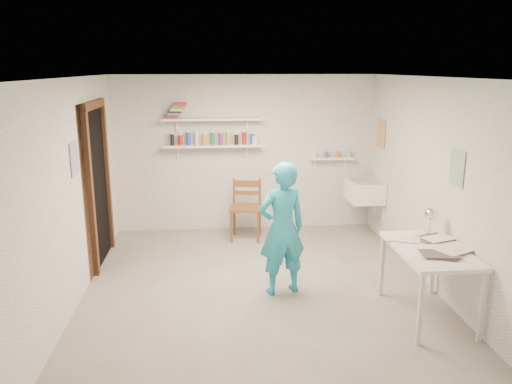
{
  "coord_description": "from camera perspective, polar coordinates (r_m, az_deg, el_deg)",
  "views": [
    {
      "loc": [
        -0.53,
        -5.37,
        2.5
      ],
      "look_at": [
        0.0,
        0.4,
        1.05
      ],
      "focal_mm": 35.0,
      "sensor_mm": 36.0,
      "label": 1
    }
  ],
  "objects": [
    {
      "name": "floor",
      "position": [
        5.95,
        0.36,
        -10.9
      ],
      "size": [
        4.0,
        4.5,
        0.02
      ],
      "primitive_type": "cube",
      "color": "slate",
      "rests_on": "ground"
    },
    {
      "name": "ceiling",
      "position": [
        5.4,
        0.4,
        13.09
      ],
      "size": [
        4.0,
        4.5,
        0.02
      ],
      "primitive_type": "cube",
      "color": "silver",
      "rests_on": "wall_back"
    },
    {
      "name": "wall_back",
      "position": [
        7.76,
        -1.25,
        4.41
      ],
      "size": [
        4.0,
        0.02,
        2.4
      ],
      "primitive_type": "cube",
      "color": "silver",
      "rests_on": "ground"
    },
    {
      "name": "wall_front",
      "position": [
        3.41,
        4.11,
        -8.41
      ],
      "size": [
        4.0,
        0.02,
        2.4
      ],
      "primitive_type": "cube",
      "color": "silver",
      "rests_on": "ground"
    },
    {
      "name": "wall_left",
      "position": [
        5.72,
        -20.09,
        0.04
      ],
      "size": [
        0.02,
        4.5,
        2.4
      ],
      "primitive_type": "cube",
      "color": "silver",
      "rests_on": "ground"
    },
    {
      "name": "wall_right",
      "position": [
        6.08,
        19.59,
        0.88
      ],
      "size": [
        0.02,
        4.5,
        2.4
      ],
      "primitive_type": "cube",
      "color": "silver",
      "rests_on": "ground"
    },
    {
      "name": "doorway_recess",
      "position": [
        6.75,
        -17.59,
        0.55
      ],
      "size": [
        0.02,
        0.9,
        2.0
      ],
      "primitive_type": "cube",
      "color": "black",
      "rests_on": "wall_left"
    },
    {
      "name": "corridor_box",
      "position": [
        6.93,
        -23.36,
        0.81
      ],
      "size": [
        1.4,
        1.5,
        2.1
      ],
      "primitive_type": "cube",
      "color": "brown",
      "rests_on": "ground"
    },
    {
      "name": "door_lintel",
      "position": [
        6.59,
        -18.1,
        9.46
      ],
      "size": [
        0.06,
        1.05,
        0.1
      ],
      "primitive_type": "cube",
      "color": "brown",
      "rests_on": "wall_left"
    },
    {
      "name": "door_jamb_near",
      "position": [
        6.27,
        -18.35,
        -0.51
      ],
      "size": [
        0.06,
        0.1,
        2.0
      ],
      "primitive_type": "cube",
      "color": "brown",
      "rests_on": "ground"
    },
    {
      "name": "door_jamb_far",
      "position": [
        7.23,
        -16.62,
        1.48
      ],
      "size": [
        0.06,
        0.1,
        2.0
      ],
      "primitive_type": "cube",
      "color": "brown",
      "rests_on": "ground"
    },
    {
      "name": "shelf_lower",
      "position": [
        7.59,
        -4.98,
        5.29
      ],
      "size": [
        1.5,
        0.22,
        0.03
      ],
      "primitive_type": "cube",
      "color": "white",
      "rests_on": "wall_back"
    },
    {
      "name": "shelf_upper",
      "position": [
        7.54,
        -5.04,
        8.29
      ],
      "size": [
        1.5,
        0.22,
        0.03
      ],
      "primitive_type": "cube",
      "color": "white",
      "rests_on": "wall_back"
    },
    {
      "name": "ledge_shelf",
      "position": [
        7.89,
        8.65,
        3.83
      ],
      "size": [
        0.7,
        0.14,
        0.03
      ],
      "primitive_type": "cube",
      "color": "white",
      "rests_on": "wall_back"
    },
    {
      "name": "poster_left",
      "position": [
        5.69,
        -20.05,
        3.59
      ],
      "size": [
        0.01,
        0.28,
        0.36
      ],
      "primitive_type": "cube",
      "color": "#334C7F",
      "rests_on": "wall_left"
    },
    {
      "name": "poster_right_a",
      "position": [
        7.66,
        14.09,
        6.51
      ],
      "size": [
        0.01,
        0.34,
        0.42
      ],
      "primitive_type": "cube",
      "color": "#995933",
      "rests_on": "wall_right"
    },
    {
      "name": "poster_right_b",
      "position": [
        5.53,
        21.97,
        2.6
      ],
      "size": [
        0.01,
        0.3,
        0.38
      ],
      "primitive_type": "cube",
      "color": "#3F724C",
      "rests_on": "wall_right"
    },
    {
      "name": "belfast_sink",
      "position": [
        7.64,
        12.27,
        0.11
      ],
      "size": [
        0.48,
        0.6,
        0.3
      ],
      "primitive_type": "cube",
      "color": "white",
      "rests_on": "wall_right"
    },
    {
      "name": "man",
      "position": [
        5.56,
        3.0,
        -4.2
      ],
      "size": [
        0.63,
        0.5,
        1.52
      ],
      "primitive_type": "imported",
      "rotation": [
        0.0,
        0.0,
        3.41
      ],
      "color": "teal",
      "rests_on": "ground"
    },
    {
      "name": "wall_clock",
      "position": [
        5.7,
        3.31,
        -1.1
      ],
      "size": [
        0.27,
        0.11,
        0.27
      ],
      "primitive_type": "cylinder",
      "rotation": [
        1.57,
        0.0,
        0.27
      ],
      "color": "#C8BA88",
      "rests_on": "man"
    },
    {
      "name": "wooden_chair",
      "position": [
        7.38,
        -1.17,
        -1.8
      ],
      "size": [
        0.51,
        0.5,
        0.97
      ],
      "primitive_type": "cube",
      "rotation": [
        0.0,
        0.0,
        -0.16
      ],
      "color": "brown",
      "rests_on": "ground"
    },
    {
      "name": "work_table",
      "position": [
        5.44,
        19.02,
        -9.78
      ],
      "size": [
        0.67,
        1.12,
        0.75
      ],
      "primitive_type": "cube",
      "color": "silver",
      "rests_on": "ground"
    },
    {
      "name": "desk_lamp",
      "position": [
        5.7,
        19.39,
        -2.38
      ],
      "size": [
        0.14,
        0.14,
        0.14
      ],
      "primitive_type": "sphere",
      "color": "silver",
      "rests_on": "work_table"
    },
    {
      "name": "spray_cans",
      "position": [
        7.57,
        -4.99,
        6.03
      ],
      "size": [
        1.34,
        0.06,
        0.17
      ],
      "color": "black",
      "rests_on": "shelf_lower"
    },
    {
      "name": "book_stack",
      "position": [
        7.54,
        -9.14,
        9.14
      ],
      "size": [
        0.32,
        0.14,
        0.22
      ],
      "color": "red",
      "rests_on": "shelf_upper"
    },
    {
      "name": "ledge_pots",
      "position": [
        7.88,
        8.66,
        4.26
      ],
      "size": [
        0.48,
        0.07,
        0.09
      ],
      "color": "silver",
      "rests_on": "ledge_shelf"
    },
    {
      "name": "papers",
      "position": [
        5.3,
        19.36,
        -5.92
      ],
      "size": [
        0.3,
        0.22,
        0.03
      ],
      "color": "silver",
      "rests_on": "work_table"
    }
  ]
}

